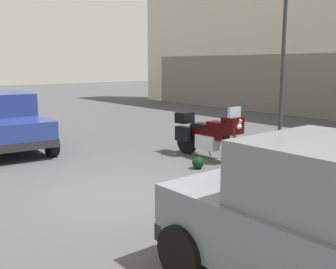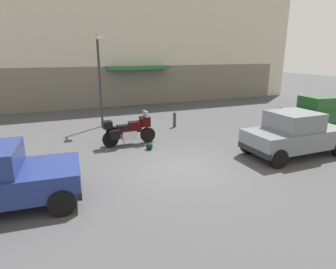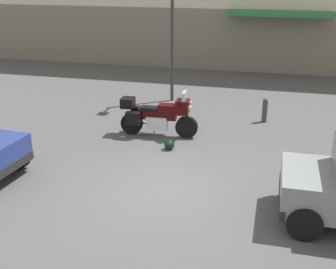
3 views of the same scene
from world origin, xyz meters
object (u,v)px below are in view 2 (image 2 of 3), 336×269
(motorcycle, at_px, (128,130))
(car_compact_side, at_px, (317,112))
(streetlamp_curbside, at_px, (100,72))
(helmet, at_px, (149,146))
(car_hatchback_near, at_px, (294,134))
(bollard_curbside, at_px, (175,119))

(motorcycle, height_order, car_compact_side, car_compact_side)
(motorcycle, relative_size, car_compact_side, 0.63)
(streetlamp_curbside, bearing_deg, helmet, -76.97)
(car_compact_side, height_order, streetlamp_curbside, streetlamp_curbside)
(helmet, height_order, car_hatchback_near, car_hatchback_near)
(streetlamp_curbside, xyz_separation_m, bollard_curbside, (3.39, -1.48, -2.36))
(car_compact_side, relative_size, bollard_curbside, 4.58)
(motorcycle, bearing_deg, streetlamp_curbside, 94.13)
(car_compact_side, height_order, bollard_curbside, car_compact_side)
(car_compact_side, relative_size, streetlamp_curbside, 0.79)
(helmet, height_order, car_compact_side, car_compact_side)
(motorcycle, distance_m, streetlamp_curbside, 4.08)
(streetlamp_curbside, distance_m, bollard_curbside, 4.38)
(motorcycle, bearing_deg, car_hatchback_near, -36.74)
(car_compact_side, distance_m, bollard_curbside, 7.35)
(car_hatchback_near, relative_size, bollard_curbside, 4.95)
(bollard_curbside, bearing_deg, streetlamp_curbside, 156.46)
(motorcycle, xyz_separation_m, bollard_curbside, (2.96, 1.97, -0.20))
(helmet, xyz_separation_m, car_hatchback_near, (4.75, -2.64, 0.67))
(streetlamp_curbside, relative_size, bollard_curbside, 5.77)
(car_hatchback_near, bearing_deg, motorcycle, 146.12)
(car_hatchback_near, bearing_deg, helmet, 150.83)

